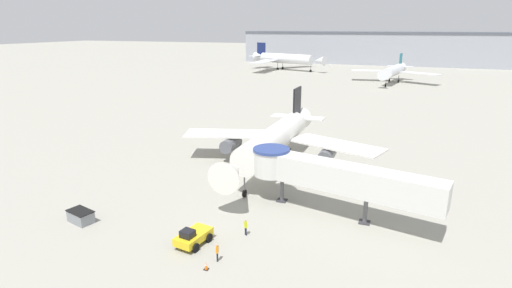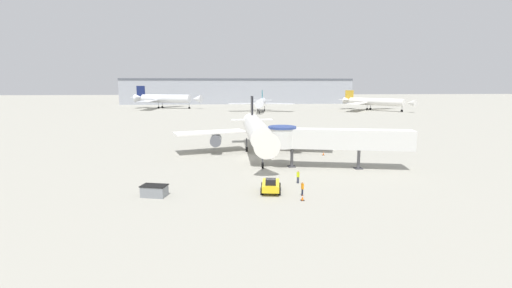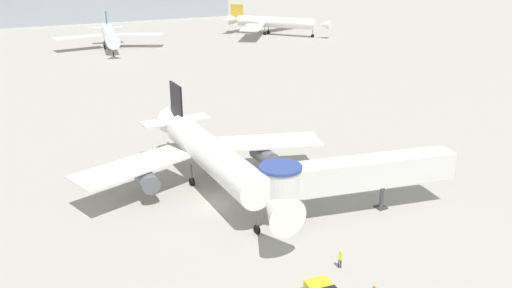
% 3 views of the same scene
% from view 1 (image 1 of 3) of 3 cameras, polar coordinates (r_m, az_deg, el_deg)
% --- Properties ---
extents(ground_plane, '(800.00, 800.00, 0.00)m').
position_cam_1_polar(ground_plane, '(53.58, 0.45, -4.39)').
color(ground_plane, '#9E9B8E').
extents(main_airplane, '(29.77, 30.08, 9.78)m').
position_cam_1_polar(main_airplane, '(55.11, 2.78, 0.72)').
color(main_airplane, white).
rests_on(main_airplane, ground_plane).
extents(jet_bridge, '(20.33, 7.33, 6.02)m').
position_cam_1_polar(jet_bridge, '(42.13, 10.16, -4.28)').
color(jet_bridge, silver).
rests_on(jet_bridge, ground_plane).
extents(pushback_tug_yellow, '(2.65, 3.87, 1.76)m').
position_cam_1_polar(pushback_tug_yellow, '(37.52, -8.99, -12.93)').
color(pushback_tug_yellow, yellow).
rests_on(pushback_tug_yellow, ground_plane).
extents(service_container_gray, '(3.08, 2.28, 1.26)m').
position_cam_1_polar(service_container_gray, '(44.65, -23.74, -9.44)').
color(service_container_gray, gray).
rests_on(service_container_gray, ground_plane).
extents(traffic_cone_apron_front, '(0.39, 0.39, 0.65)m').
position_cam_1_polar(traffic_cone_apron_front, '(34.25, -7.13, -16.92)').
color(traffic_cone_apron_front, black).
rests_on(traffic_cone_apron_front, ground_plane).
extents(traffic_cone_starboard_wing, '(0.39, 0.39, 0.65)m').
position_cam_1_polar(traffic_cone_starboard_wing, '(51.68, 13.96, -5.34)').
color(traffic_cone_starboard_wing, black).
rests_on(traffic_cone_starboard_wing, ground_plane).
extents(ground_crew_marshaller, '(0.36, 0.33, 1.63)m').
position_cam_1_polar(ground_crew_marshaller, '(38.52, -1.48, -11.65)').
color(ground_crew_marshaller, '#1E2338').
rests_on(ground_crew_marshaller, ground_plane).
extents(ground_crew_wing_walker, '(0.26, 0.35, 1.63)m').
position_cam_1_polar(ground_crew_wing_walker, '(34.86, -5.56, -14.99)').
color(ground_crew_wing_walker, '#1E2338').
rests_on(ground_crew_wing_walker, ground_plane).
extents(background_jet_navy_tail, '(37.37, 39.95, 11.71)m').
position_cam_1_polar(background_jet_navy_tail, '(183.64, 4.13, 12.09)').
color(background_jet_navy_tail, silver).
rests_on(background_jet_navy_tail, ground_plane).
extents(background_jet_teal_tail, '(30.72, 29.15, 9.61)m').
position_cam_1_polar(background_jet_teal_tail, '(148.25, 19.08, 9.86)').
color(background_jet_teal_tail, silver).
rests_on(background_jet_teal_tail, ground_plane).
extents(terminal_building, '(148.75, 21.19, 16.34)m').
position_cam_1_polar(terminal_building, '(222.56, 18.15, 12.90)').
color(terminal_building, '#999EA8').
rests_on(terminal_building, ground_plane).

